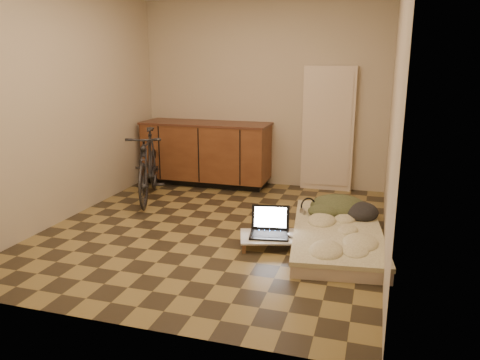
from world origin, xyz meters
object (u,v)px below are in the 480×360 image
(futon, at_px, (337,235))
(lap_desk, at_px, (273,237))
(laptop, at_px, (270,229))
(bicycle, at_px, (148,162))

(futon, bearing_deg, lap_desk, -162.94)
(laptop, bearing_deg, lap_desk, -46.20)
(lap_desk, bearing_deg, bicycle, 133.12)
(bicycle, bearing_deg, futon, -37.36)
(futon, relative_size, laptop, 4.38)
(bicycle, height_order, laptop, bicycle)
(futon, relative_size, lap_desk, 2.58)
(lap_desk, height_order, laptop, laptop)
(futon, bearing_deg, laptop, -166.81)
(futon, distance_m, laptop, 0.69)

